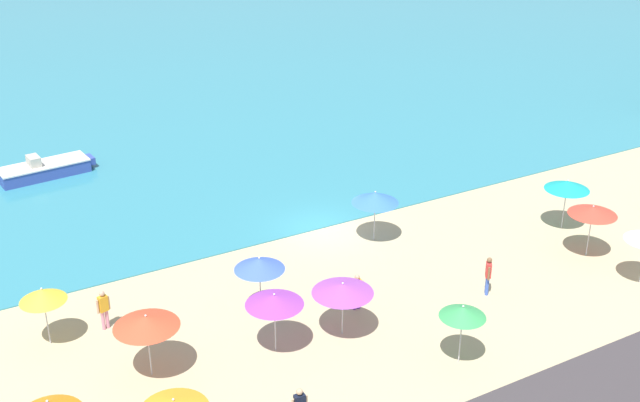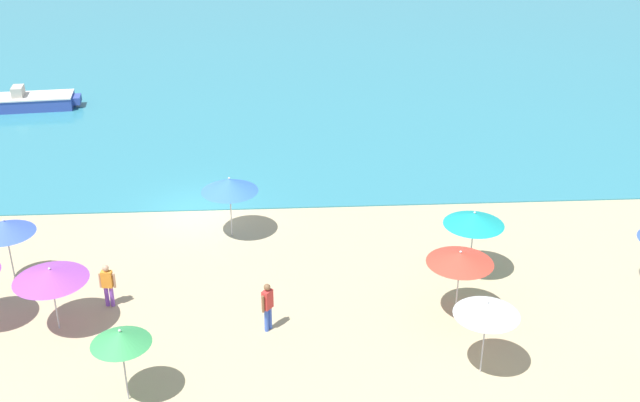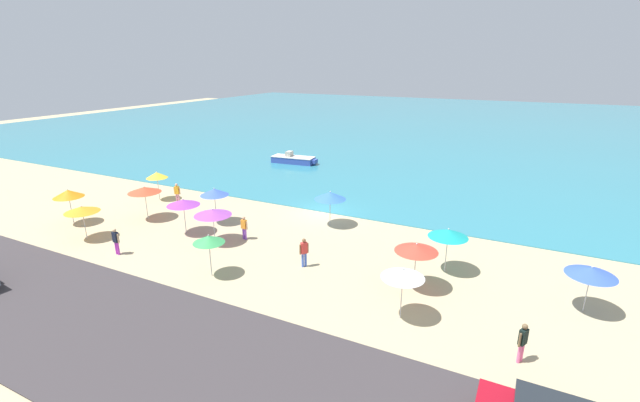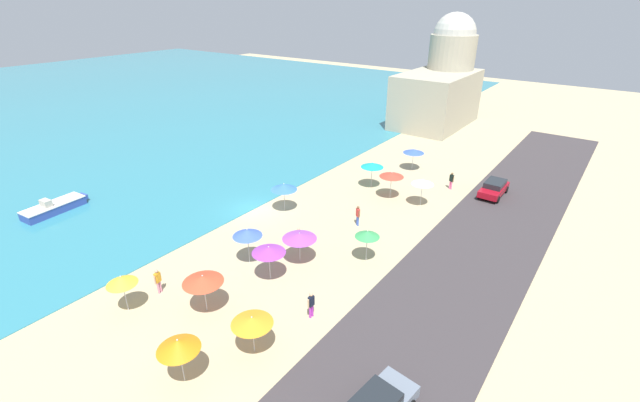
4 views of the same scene
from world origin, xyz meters
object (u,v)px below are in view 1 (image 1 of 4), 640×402
beach_umbrella_6 (593,211)px  beach_umbrella_12 (274,300)px  beach_umbrella_8 (567,185)px  beach_umbrella_3 (146,321)px  beach_umbrella_11 (259,264)px  beach_umbrella_4 (42,295)px  beach_umbrella_5 (343,288)px  beach_umbrella_9 (463,312)px  bather_0 (104,308)px  bather_3 (488,274)px  skiff_nearshore (45,169)px  beach_umbrella_1 (375,198)px  bather_2 (357,290)px

beach_umbrella_6 → beach_umbrella_12: (-15.86, 0.41, -0.07)m
beach_umbrella_8 → beach_umbrella_12: beach_umbrella_8 is taller
beach_umbrella_3 → beach_umbrella_6: bearing=-3.6°
beach_umbrella_11 → beach_umbrella_4: bearing=164.7°
beach_umbrella_5 → beach_umbrella_9: bearing=-52.6°
beach_umbrella_12 → bather_0: beach_umbrella_12 is taller
beach_umbrella_11 → bather_3: 9.69m
beach_umbrella_12 → skiff_nearshore: 21.84m
beach_umbrella_1 → beach_umbrella_6: (7.70, -6.16, 0.06)m
beach_umbrella_8 → bather_0: bearing=173.9°
beach_umbrella_6 → beach_umbrella_11: 15.55m
beach_umbrella_4 → bather_3: size_ratio=1.43×
beach_umbrella_11 → beach_umbrella_8: bearing=-0.9°
beach_umbrella_6 → bather_2: beach_umbrella_6 is taller
beach_umbrella_11 → bather_3: beach_umbrella_11 is taller
beach_umbrella_3 → beach_umbrella_5: 7.42m
beach_umbrella_1 → beach_umbrella_4: beach_umbrella_1 is taller
beach_umbrella_8 → bather_2: beach_umbrella_8 is taller
beach_umbrella_8 → bather_2: 12.88m
beach_umbrella_1 → beach_umbrella_5: (-5.41, -6.05, -0.18)m
beach_umbrella_4 → beach_umbrella_6: bearing=-12.3°
beach_umbrella_4 → beach_umbrella_12: 8.67m
beach_umbrella_5 → beach_umbrella_6: bearing=-0.5°
beach_umbrella_8 → skiff_nearshore: size_ratio=0.48×
beach_umbrella_9 → beach_umbrella_12: size_ratio=0.98×
beach_umbrella_1 → bather_3: (1.44, -6.52, -1.25)m
beach_umbrella_11 → beach_umbrella_5: bearing=-52.2°
beach_umbrella_9 → bather_0: beach_umbrella_9 is taller
beach_umbrella_6 → skiff_nearshore: 29.48m
beach_umbrella_3 → beach_umbrella_4: bearing=126.0°
beach_umbrella_6 → beach_umbrella_8: size_ratio=0.98×
beach_umbrella_12 → beach_umbrella_9: bearing=-35.6°
bather_2 → beach_umbrella_11: bearing=157.0°
bather_0 → skiff_nearshore: 16.89m
beach_umbrella_3 → beach_umbrella_12: 4.66m
beach_umbrella_1 → bather_0: (-13.34, -1.15, -1.26)m
beach_umbrella_1 → beach_umbrella_5: 8.12m
beach_umbrella_4 → bather_2: bearing=-17.8°
beach_umbrella_6 → beach_umbrella_8: beach_umbrella_8 is taller
beach_umbrella_1 → beach_umbrella_5: size_ratio=1.07×
beach_umbrella_1 → beach_umbrella_9: (-2.60, -9.73, -0.07)m
beach_umbrella_11 → beach_umbrella_12: (-0.59, -2.48, -0.13)m
beach_umbrella_5 → beach_umbrella_6: beach_umbrella_6 is taller
beach_umbrella_9 → bather_3: (4.04, 3.21, -1.18)m
bather_3 → beach_umbrella_11: bearing=160.2°
beach_umbrella_1 → beach_umbrella_9: 10.07m
beach_umbrella_11 → beach_umbrella_3: bearing=-162.7°
beach_umbrella_4 → beach_umbrella_11: (7.91, -2.17, 0.20)m
beach_umbrella_12 → beach_umbrella_1: bearing=35.2°
beach_umbrella_5 → bather_0: (-7.92, 4.90, -1.09)m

